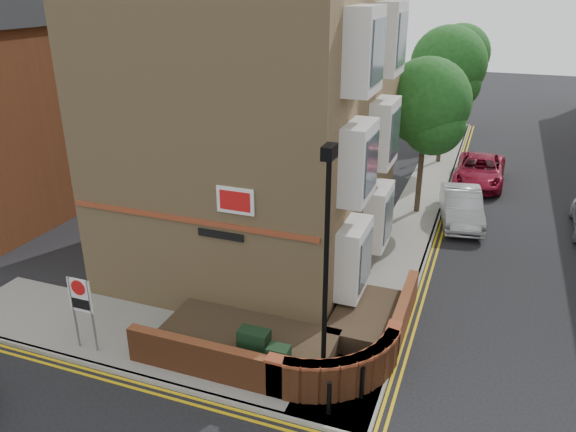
# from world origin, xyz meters

# --- Properties ---
(ground) EXTENTS (120.00, 120.00, 0.00)m
(ground) POSITION_xyz_m (0.00, 0.00, 0.00)
(ground) COLOR black
(ground) RESTS_ON ground
(pavement_corner) EXTENTS (13.00, 3.00, 0.12)m
(pavement_corner) POSITION_xyz_m (-3.50, 1.50, 0.06)
(pavement_corner) COLOR gray
(pavement_corner) RESTS_ON ground
(pavement_main) EXTENTS (2.00, 32.00, 0.12)m
(pavement_main) POSITION_xyz_m (2.00, 16.00, 0.06)
(pavement_main) COLOR gray
(pavement_main) RESTS_ON ground
(kerb_side) EXTENTS (13.00, 0.15, 0.12)m
(kerb_side) POSITION_xyz_m (-3.50, 0.00, 0.06)
(kerb_side) COLOR gray
(kerb_side) RESTS_ON ground
(kerb_main_near) EXTENTS (0.15, 32.00, 0.12)m
(kerb_main_near) POSITION_xyz_m (3.00, 16.00, 0.06)
(kerb_main_near) COLOR gray
(kerb_main_near) RESTS_ON ground
(yellow_lines_side) EXTENTS (13.00, 0.28, 0.01)m
(yellow_lines_side) POSITION_xyz_m (-3.50, -0.25, 0.01)
(yellow_lines_side) COLOR gold
(yellow_lines_side) RESTS_ON ground
(yellow_lines_main) EXTENTS (0.28, 32.00, 0.01)m
(yellow_lines_main) POSITION_xyz_m (3.25, 16.00, 0.01)
(yellow_lines_main) COLOR gold
(yellow_lines_main) RESTS_ON ground
(corner_building) EXTENTS (8.95, 10.40, 13.60)m
(corner_building) POSITION_xyz_m (-2.84, 8.00, 6.23)
(corner_building) COLOR tan
(corner_building) RESTS_ON ground
(garden_wall) EXTENTS (6.80, 6.00, 1.20)m
(garden_wall) POSITION_xyz_m (0.00, 2.50, 0.00)
(garden_wall) COLOR brown
(garden_wall) RESTS_ON ground
(lamppost) EXTENTS (0.25, 0.50, 6.30)m
(lamppost) POSITION_xyz_m (1.60, 1.20, 3.34)
(lamppost) COLOR black
(lamppost) RESTS_ON pavement_corner
(utility_cabinet_large) EXTENTS (0.80, 0.45, 1.20)m
(utility_cabinet_large) POSITION_xyz_m (-0.30, 1.30, 0.72)
(utility_cabinet_large) COLOR black
(utility_cabinet_large) RESTS_ON pavement_corner
(utility_cabinet_small) EXTENTS (0.55, 0.40, 1.10)m
(utility_cabinet_small) POSITION_xyz_m (0.50, 1.00, 0.67)
(utility_cabinet_small) COLOR black
(utility_cabinet_small) RESTS_ON pavement_corner
(bollard_near) EXTENTS (0.11, 0.11, 0.90)m
(bollard_near) POSITION_xyz_m (2.00, 0.40, 0.57)
(bollard_near) COLOR black
(bollard_near) RESTS_ON pavement_corner
(bollard_far) EXTENTS (0.11, 0.11, 0.90)m
(bollard_far) POSITION_xyz_m (2.60, 1.20, 0.57)
(bollard_far) COLOR black
(bollard_far) RESTS_ON pavement_corner
(zone_sign) EXTENTS (0.72, 0.07, 2.20)m
(zone_sign) POSITION_xyz_m (-5.00, 0.50, 1.64)
(zone_sign) COLOR slate
(zone_sign) RESTS_ON pavement_corner
(tree_near) EXTENTS (3.64, 3.65, 6.70)m
(tree_near) POSITION_xyz_m (2.00, 14.05, 4.70)
(tree_near) COLOR #382B1E
(tree_near) RESTS_ON pavement_main
(tree_mid) EXTENTS (4.03, 4.03, 7.42)m
(tree_mid) POSITION_xyz_m (2.00, 22.05, 5.20)
(tree_mid) COLOR #382B1E
(tree_mid) RESTS_ON pavement_main
(tree_far) EXTENTS (3.81, 3.81, 7.00)m
(tree_far) POSITION_xyz_m (2.00, 30.05, 4.91)
(tree_far) COLOR #382B1E
(tree_far) RESTS_ON pavement_main
(traffic_light_assembly) EXTENTS (0.20, 0.16, 4.20)m
(traffic_light_assembly) POSITION_xyz_m (2.40, 25.00, 2.78)
(traffic_light_assembly) COLOR black
(traffic_light_assembly) RESTS_ON pavement_main
(silver_car_near) EXTENTS (2.27, 4.62, 1.46)m
(silver_car_near) POSITION_xyz_m (3.89, 13.65, 0.73)
(silver_car_near) COLOR #9FA3A7
(silver_car_near) RESTS_ON ground
(red_car_main) EXTENTS (2.40, 5.12, 1.42)m
(red_car_main) POSITION_xyz_m (4.35, 19.15, 0.71)
(red_car_main) COLOR maroon
(red_car_main) RESTS_ON ground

